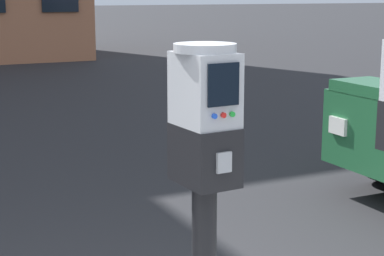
# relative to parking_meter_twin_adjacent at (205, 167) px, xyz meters

# --- Properties ---
(parking_meter_twin_adjacent) EXTENTS (0.23, 0.26, 1.39)m
(parking_meter_twin_adjacent) POSITION_rel_parking_meter_twin_adjacent_xyz_m (0.00, 0.00, 0.00)
(parking_meter_twin_adjacent) COLOR black
(parking_meter_twin_adjacent) RESTS_ON sidewalk_slab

